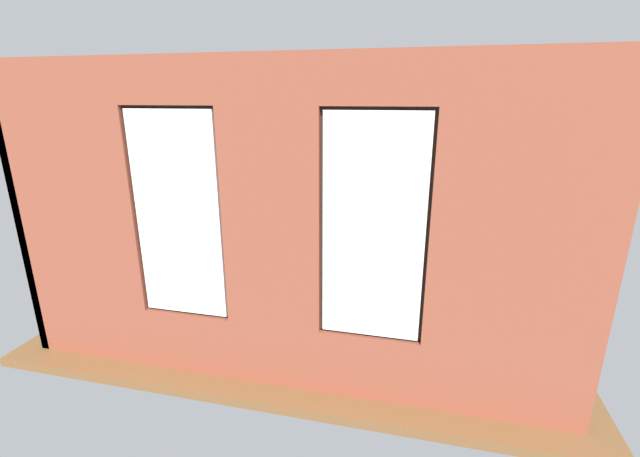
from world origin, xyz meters
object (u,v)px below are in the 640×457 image
object	(u,v)px
potted_plant_corner_near_left	(475,217)
potted_plant_between_couches	(410,296)
remote_silver	(322,246)
potted_plant_corner_far_left	(516,337)
couch_left	(481,291)
papasan_chair	(309,223)
potted_plant_by_left_couch	(446,256)
coffee_table	(322,249)
table_plant_small	(345,239)
candle_jar	(326,246)
potted_plant_foreground_right	(246,203)
potted_plant_near_tv	(170,264)
couch_by_window	(281,321)
cup_ceramic	(297,244)
media_console	(177,258)
tv_flatscreen	(173,221)
remote_black	(314,243)

from	to	relation	value
potted_plant_corner_near_left	potted_plant_between_couches	bearing A→B (deg)	74.90
remote_silver	potted_plant_corner_far_left	size ratio (longest dim) A/B	0.22
couch_left	papasan_chair	size ratio (longest dim) A/B	1.69
potted_plant_by_left_couch	coffee_table	bearing A→B (deg)	7.28
coffee_table	potted_plant_corner_near_left	bearing A→B (deg)	-149.21
table_plant_small	potted_plant_by_left_couch	xyz separation A→B (m)	(-1.72, -0.12, -0.21)
remote_silver	couch_left	bearing A→B (deg)	170.31
candle_jar	potted_plant_foreground_right	size ratio (longest dim) A/B	0.10
coffee_table	potted_plant_near_tv	world-z (taller)	potted_plant_near_tv
couch_by_window	potted_plant_by_left_couch	world-z (taller)	couch_by_window
couch_left	potted_plant_by_left_couch	size ratio (longest dim) A/B	3.71
potted_plant_corner_near_left	potted_plant_foreground_right	bearing A→B (deg)	0.67
candle_jar	potted_plant_between_couches	size ratio (longest dim) A/B	0.10
remote_silver	papasan_chair	distance (m)	1.37
cup_ceramic	potted_plant_near_tv	bearing A→B (deg)	50.46
candle_jar	media_console	size ratio (longest dim) A/B	0.11
potted_plant_foreground_right	potted_plant_corner_near_left	distance (m)	4.69
papasan_chair	potted_plant_near_tv	size ratio (longest dim) A/B	1.12
table_plant_small	remote_silver	world-z (taller)	table_plant_small
remote_silver	potted_plant_near_tv	xyz separation A→B (m)	(1.80, 1.80, 0.20)
potted_plant_by_left_couch	potted_plant_near_tv	bearing A→B (deg)	28.04
coffee_table	tv_flatscreen	bearing A→B (deg)	18.39
media_console	potted_plant_corner_far_left	size ratio (longest dim) A/B	1.47
potted_plant_foreground_right	tv_flatscreen	bearing A→B (deg)	82.46
potted_plant_foreground_right	potted_plant_near_tv	size ratio (longest dim) A/B	1.27
candle_jar	potted_plant_corner_far_left	xyz separation A→B (m)	(-2.54, 2.47, 0.07)
couch_by_window	potted_plant_between_couches	world-z (taller)	potted_plant_between_couches
couch_by_window	potted_plant_corner_far_left	distance (m)	2.57
potted_plant_corner_near_left	candle_jar	bearing A→B (deg)	33.74
remote_silver	candle_jar	bearing A→B (deg)	143.09
cup_ceramic	candle_jar	xyz separation A→B (m)	(-0.51, 0.00, 0.02)
couch_left	candle_jar	xyz separation A→B (m)	(2.39, -0.94, 0.14)
coffee_table	potted_plant_corner_far_left	bearing A→B (deg)	135.62
candle_jar	potted_plant_corner_far_left	world-z (taller)	potted_plant_corner_far_left
potted_plant_foreground_right	potted_plant_near_tv	xyz separation A→B (m)	(-0.25, 3.33, -0.08)
couch_by_window	potted_plant_foreground_right	bearing A→B (deg)	-62.11
potted_plant_foreground_right	remote_silver	bearing A→B (deg)	143.29
remote_silver	potted_plant_corner_far_left	distance (m)	3.70
potted_plant_corner_far_left	remote_black	bearing A→B (deg)	-43.70
potted_plant_foreground_right	potted_plant_corner_near_left	xyz separation A→B (m)	(-4.69, -0.05, -0.03)
table_plant_small	potted_plant_near_tv	world-z (taller)	potted_plant_near_tv
candle_jar	remote_black	bearing A→B (deg)	-39.65
potted_plant_foreground_right	potted_plant_by_left_couch	xyz separation A→B (m)	(-4.14, 1.25, -0.39)
potted_plant_corner_far_left	potted_plant_by_left_couch	xyz separation A→B (m)	(0.55, -2.86, -0.23)
coffee_table	potted_plant_between_couches	bearing A→B (deg)	122.86
potted_plant_by_left_couch	potted_plant_corner_far_left	bearing A→B (deg)	100.90
coffee_table	media_console	distance (m)	2.47
coffee_table	remote_black	size ratio (longest dim) A/B	7.99
remote_black	potted_plant_corner_far_left	distance (m)	3.90
media_console	potted_plant_by_left_couch	world-z (taller)	media_console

